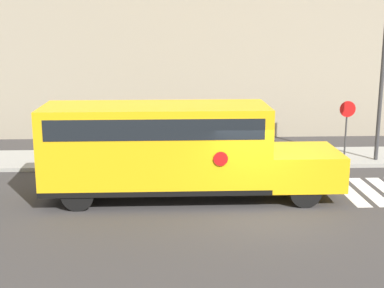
{
  "coord_description": "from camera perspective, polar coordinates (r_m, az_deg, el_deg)",
  "views": [
    {
      "loc": [
        -2.64,
        -15.16,
        5.65
      ],
      "look_at": [
        -1.88,
        2.15,
        1.69
      ],
      "focal_mm": 50.0,
      "sensor_mm": 36.0,
      "label": 1
    }
  ],
  "objects": [
    {
      "name": "building_backdrop",
      "position": [
        28.3,
        2.93,
        14.35
      ],
      "size": [
        32.0,
        4.0,
        12.78
      ],
      "color": "#9E937F",
      "rests_on": "ground"
    },
    {
      "name": "stop_sign",
      "position": [
        22.48,
        16.16,
        2.18
      ],
      "size": [
        0.65,
        0.1,
        2.57
      ],
      "color": "#38383A",
      "rests_on": "ground"
    },
    {
      "name": "school_bus",
      "position": [
        17.26,
        -2.26,
        -0.25
      ],
      "size": [
        9.55,
        2.57,
        3.08
      ],
      "color": "yellow",
      "rests_on": "ground"
    },
    {
      "name": "ground_plane",
      "position": [
        16.4,
        6.97,
        -7.39
      ],
      "size": [
        60.0,
        60.0,
        0.0
      ],
      "primitive_type": "plane",
      "color": "#3A3838"
    },
    {
      "name": "sidewalk_strip",
      "position": [
        22.52,
        4.3,
        -1.51
      ],
      "size": [
        44.0,
        3.0,
        0.15
      ],
      "color": "#9E9E99",
      "rests_on": "ground"
    }
  ]
}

